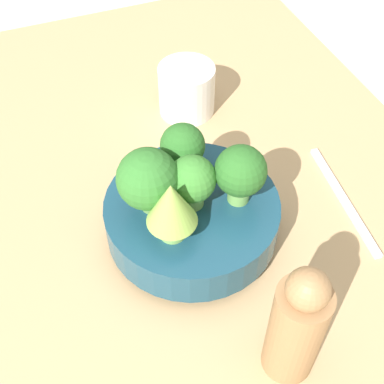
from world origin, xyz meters
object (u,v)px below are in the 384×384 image
at_px(cup, 187,90).
at_px(fork, 344,199).
at_px(pepper_mill, 297,326).
at_px(bowl, 192,217).

height_order(cup, fork, cup).
bearing_deg(cup, fork, -153.38).
relative_size(pepper_mill, fork, 0.84).
height_order(cup, pepper_mill, pepper_mill).
xyz_separation_m(bowl, pepper_mill, (-0.19, -0.03, 0.04)).
height_order(bowl, fork, bowl).
bearing_deg(pepper_mill, cup, -6.74).
distance_m(bowl, pepper_mill, 0.20).
bearing_deg(bowl, cup, -19.56).
xyz_separation_m(bowl, fork, (-0.02, -0.21, -0.03)).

